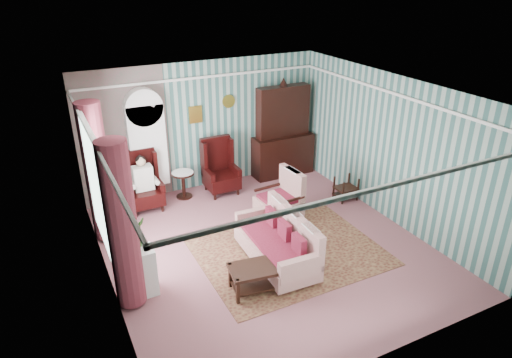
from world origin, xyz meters
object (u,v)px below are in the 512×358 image
wingback_left (143,182)px  round_side_table (184,185)px  coffee_table (257,279)px  wingback_right (221,167)px  floral_armchair (279,199)px  plant_stand (138,273)px  dresser_hutch (283,129)px  seated_woman (144,184)px  nest_table (346,188)px  sofa (276,239)px  bookcase (148,152)px

wingback_left → round_side_table: size_ratio=2.08×
round_side_table → coffee_table: 3.64m
wingback_right → coffee_table: (-0.86, -3.49, -0.40)m
round_side_table → floral_armchair: bearing=-52.5°
plant_stand → dresser_hutch: bearing=35.1°
dresser_hutch → seated_woman: size_ratio=2.00×
dresser_hutch → nest_table: 2.11m
sofa → wingback_left: bearing=29.5°
wingback_left → nest_table: 4.37m
wingback_right → nest_table: wingback_right is taller
bookcase → round_side_table: bearing=-20.3°
sofa → plant_stand: bearing=87.1°
dresser_hutch → wingback_left: size_ratio=1.89×
wingback_right → seated_woman: size_ratio=1.06×
seated_woman → wingback_left: bearing=0.0°
bookcase → nest_table: bearing=-26.9°
wingback_right → coffee_table: 3.62m
bookcase → wingback_right: 1.63m
floral_armchair → round_side_table: bearing=33.0°
dresser_hutch → sofa: size_ratio=1.27×
wingback_left → sofa: 3.33m
round_side_table → plant_stand: plant_stand is taller
floral_armchair → coffee_table: size_ratio=1.07×
dresser_hutch → coffee_table: 4.68m
seated_woman → sofa: bearing=-62.7°
seated_woman → sofa: 3.33m
wingback_left → round_side_table: bearing=9.5°
dresser_hutch → sofa: dresser_hutch is taller
seated_woman → sofa: size_ratio=0.64×
dresser_hutch → plant_stand: (-4.30, -3.02, -0.78)m
bookcase → seated_woman: size_ratio=1.90×
bookcase → dresser_hutch: bearing=-2.1°
dresser_hutch → wingback_right: bearing=-171.2°
nest_table → sofa: (-2.54, -1.41, 0.20)m
wingback_right → coffee_table: size_ratio=1.45×
wingback_left → nest_table: bearing=-20.8°
wingback_right → sofa: wingback_right is taller
wingback_left → nest_table: size_ratio=2.31×
wingback_right → coffee_table: bearing=-103.8°
floral_armchair → bookcase: bearing=40.3°
sofa → floral_armchair: sofa is taller
nest_table → coffee_table: (-3.18, -1.94, -0.05)m
nest_table → coffee_table: nest_table is taller
bookcase → wingback_left: bookcase is taller
sofa → coffee_table: size_ratio=2.15×
plant_stand → coffee_table: (1.69, -0.74, -0.18)m
dresser_hutch → wingback_left: (-3.50, -0.27, -0.55)m
bookcase → floral_armchair: bearing=-45.2°
seated_woman → round_side_table: size_ratio=1.97×
bookcase → dresser_hutch: 3.25m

